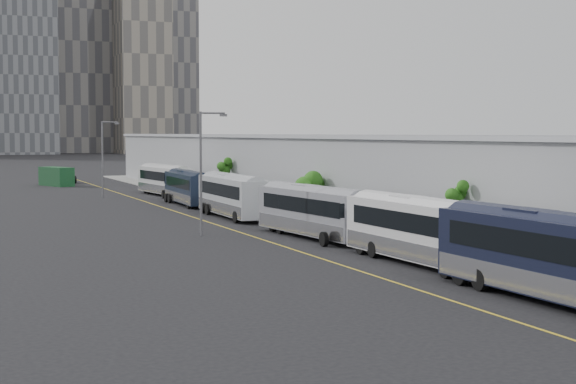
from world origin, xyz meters
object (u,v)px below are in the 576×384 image
bus_1 (552,264)px  suv (63,177)px  bus_2 (421,236)px  shipping_container (56,177)px  bus_6 (165,183)px  street_lamp_far (104,153)px  bus_3 (314,216)px  street_lamp_near (203,164)px  bus_5 (189,190)px  bus_4 (233,199)px

bus_1 → suv: bus_1 is taller
bus_2 → shipping_container: bearing=94.5°
bus_1 → bus_6: bus_1 is taller
street_lamp_far → bus_1: bearing=-84.5°
bus_3 → bus_6: bus_3 is taller
bus_2 → street_lamp_near: (-7.29, 17.90, 3.52)m
suv → bus_1: bearing=-91.3°
bus_5 → street_lamp_far: size_ratio=1.39×
bus_5 → shipping_container: bearing=104.4°
bus_1 → suv: bearing=91.9°
bus_3 → bus_5: 30.80m
bus_2 → street_lamp_far: bearing=95.0°
bus_3 → bus_4: bearing=86.4°
bus_6 → shipping_container: bus_6 is taller
street_lamp_near → street_lamp_far: (0.15, 40.13, -0.10)m
bus_5 → bus_1: bearing=-87.1°
bus_3 → bus_4: (-0.55, 16.22, 0.05)m
shipping_container → suv: size_ratio=1.01×
bus_5 → bus_3: bearing=-86.9°
bus_5 → shipping_container: bus_5 is taller
bus_3 → bus_6: 44.95m
street_lamp_far → bus_4: bearing=-78.0°
suv → bus_3: bearing=-90.1°
bus_1 → suv: 101.20m
shipping_container → bus_5: bearing=-97.9°
bus_1 → street_lamp_far: size_ratio=1.56×
bus_1 → bus_5: size_ratio=1.12×
bus_4 → street_lamp_near: (-6.15, -11.89, 3.52)m
bus_5 → suv: bus_5 is taller
bus_3 → street_lamp_far: 45.07m
bus_1 → bus_2: size_ratio=1.05×
bus_1 → bus_4: size_ratio=1.05×
bus_2 → street_lamp_far: (-7.14, 58.04, 3.43)m
bus_4 → bus_5: 14.58m
bus_2 → bus_1: bearing=-93.8°
bus_3 → bus_2: bearing=-93.0°
bus_4 → shipping_container: bearing=99.7°
bus_5 → bus_6: size_ratio=0.97×
bus_1 → street_lamp_near: size_ratio=1.53×
suv → bus_4: bearing=-89.2°
shipping_container → street_lamp_near: bearing=-108.3°
bus_4 → shipping_container: size_ratio=2.05×
bus_3 → bus_4: size_ratio=0.98×
bus_1 → bus_3: size_ratio=1.07×
bus_2 → street_lamp_far: street_lamp_far is taller
street_lamp_far → shipping_container: bearing=95.2°
bus_6 → street_lamp_near: (-7.25, -40.63, 3.59)m
street_lamp_far → suv: 31.50m
bus_1 → suv: size_ratio=2.18×
street_lamp_near → shipping_container: bearing=91.8°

